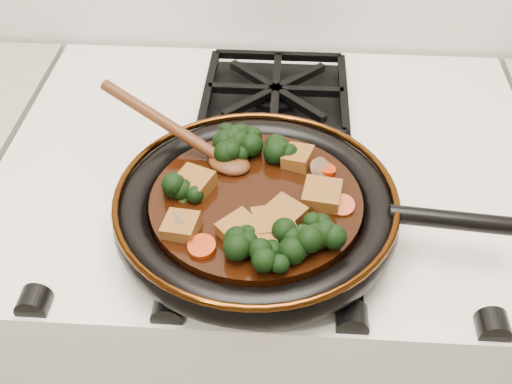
{
  "coord_description": "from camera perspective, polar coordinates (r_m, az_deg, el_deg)",
  "views": [
    {
      "loc": [
        0.02,
        0.98,
        1.47
      ],
      "look_at": [
        -0.01,
        1.54,
        0.97
      ],
      "focal_mm": 45.0,
      "sensor_mm": 36.0,
      "label": 1
    }
  ],
  "objects": [
    {
      "name": "stove",
      "position": [
        1.24,
        1.03,
        -13.3
      ],
      "size": [
        0.76,
        0.6,
        0.9
      ],
      "primitive_type": "cube",
      "color": "white",
      "rests_on": "ground"
    },
    {
      "name": "burner_grate_front",
      "position": [
        0.8,
        0.93,
        -2.46
      ],
      "size": [
        0.23,
        0.23,
        0.03
      ],
      "primitive_type": null,
      "color": "black",
      "rests_on": "stove"
    },
    {
      "name": "burner_grate_back",
      "position": [
        1.01,
        1.75,
        8.66
      ],
      "size": [
        0.23,
        0.23,
        0.03
      ],
      "primitive_type": null,
      "color": "black",
      "rests_on": "stove"
    },
    {
      "name": "skillet",
      "position": [
        0.77,
        0.16,
        -1.47
      ],
      "size": [
        0.47,
        0.34,
        0.05
      ],
      "rotation": [
        0.0,
        0.0,
        -0.09
      ],
      "color": "black",
      "rests_on": "burner_grate_front"
    },
    {
      "name": "braising_sauce",
      "position": [
        0.76,
        0.0,
        -1.17
      ],
      "size": [
        0.25,
        0.25,
        0.02
      ],
      "primitive_type": "cylinder",
      "color": "black",
      "rests_on": "skillet"
    },
    {
      "name": "tofu_cube_0",
      "position": [
        0.7,
        0.52,
        -4.42
      ],
      "size": [
        0.05,
        0.05,
        0.03
      ],
      "primitive_type": "cube",
      "rotation": [
        0.07,
        0.0,
        1.09
      ],
      "color": "brown",
      "rests_on": "braising_sauce"
    },
    {
      "name": "tofu_cube_1",
      "position": [
        0.72,
        -6.65,
        -3.1
      ],
      "size": [
        0.04,
        0.04,
        0.02
      ],
      "primitive_type": "cube",
      "rotation": [
        -0.07,
        -0.06,
        1.39
      ],
      "color": "brown",
      "rests_on": "braising_sauce"
    },
    {
      "name": "tofu_cube_2",
      "position": [
        0.71,
        -1.41,
        -3.53
      ],
      "size": [
        0.06,
        0.06,
        0.03
      ],
      "primitive_type": "cube",
      "rotation": [
        0.01,
        -0.08,
        0.75
      ],
      "color": "brown",
      "rests_on": "braising_sauce"
    },
    {
      "name": "tofu_cube_3",
      "position": [
        0.71,
        1.53,
        -2.96
      ],
      "size": [
        0.05,
        0.05,
        0.02
      ],
      "primitive_type": "cube",
      "rotation": [
        0.01,
        0.01,
        1.85
      ],
      "color": "brown",
      "rests_on": "braising_sauce"
    },
    {
      "name": "tofu_cube_4",
      "position": [
        0.75,
        5.87,
        -0.35
      ],
      "size": [
        0.05,
        0.05,
        0.03
      ],
      "primitive_type": "cube",
      "rotation": [
        0.0,
        -0.07,
        1.42
      ],
      "color": "brown",
      "rests_on": "braising_sauce"
    },
    {
      "name": "tofu_cube_5",
      "position": [
        0.72,
        2.48,
        -2.15
      ],
      "size": [
        0.06,
        0.06,
        0.02
      ],
      "primitive_type": "cube",
      "rotation": [
        -0.04,
        -0.02,
        2.49
      ],
      "color": "brown",
      "rests_on": "braising_sauce"
    },
    {
      "name": "tofu_cube_6",
      "position": [
        0.8,
        3.76,
        2.99
      ],
      "size": [
        0.04,
        0.05,
        0.02
      ],
      "primitive_type": "cube",
      "rotation": [
        -0.08,
        0.01,
        1.26
      ],
      "color": "brown",
      "rests_on": "braising_sauce"
    },
    {
      "name": "tofu_cube_7",
      "position": [
        0.77,
        -5.46,
        0.8
      ],
      "size": [
        0.05,
        0.05,
        0.03
      ],
      "primitive_type": "cube",
      "rotation": [
        -0.08,
        0.04,
        2.7
      ],
      "color": "brown",
      "rests_on": "braising_sauce"
    },
    {
      "name": "broccoli_floret_0",
      "position": [
        0.81,
        2.66,
        3.78
      ],
      "size": [
        0.08,
        0.08,
        0.05
      ],
      "primitive_type": null,
      "rotation": [
        0.01,
        0.05,
        1.1
      ],
      "color": "black",
      "rests_on": "braising_sauce"
    },
    {
      "name": "broccoli_floret_1",
      "position": [
        0.69,
        3.61,
        -4.62
      ],
      "size": [
        0.07,
        0.07,
        0.07
      ],
      "primitive_type": null,
      "rotation": [
        0.08,
        -0.11,
        3.06
      ],
      "color": "black",
      "rests_on": "braising_sauce"
    },
    {
      "name": "broccoli_floret_2",
      "position": [
        0.83,
        -1.91,
        4.59
      ],
      "size": [
        0.07,
        0.07,
        0.06
      ],
      "primitive_type": null,
      "rotation": [
        -0.06,
        -0.09,
        0.19
      ],
      "color": "black",
      "rests_on": "braising_sauce"
    },
    {
      "name": "broccoli_floret_3",
      "position": [
        0.75,
        -6.47,
        -0.22
      ],
      "size": [
        0.09,
        0.09,
        0.06
      ],
      "primitive_type": null,
      "rotation": [
        0.08,
        0.19,
        0.92
      ],
      "color": "black",
      "rests_on": "braising_sauce"
    },
    {
      "name": "broccoli_floret_4",
      "position": [
        0.68,
        1.53,
        -5.94
      ],
      "size": [
        0.07,
        0.08,
        0.06
      ],
      "primitive_type": null,
      "rotation": [
        0.2,
        -0.07,
        0.45
      ],
      "color": "black",
      "rests_on": "braising_sauce"
    },
    {
      "name": "broccoli_floret_5",
      "position": [
        0.69,
        -0.87,
        -4.79
      ],
      "size": [
        0.07,
        0.07,
        0.05
      ],
      "primitive_type": null,
      "rotation": [
        0.03,
        -0.05,
        0.22
      ],
      "color": "black",
      "rests_on": "braising_sauce"
    },
    {
      "name": "broccoli_floret_6",
      "position": [
        0.7,
        5.87,
        -3.61
      ],
      "size": [
        0.07,
        0.07,
        0.06
      ],
      "primitive_type": null,
      "rotation": [
        0.07,
        -0.06,
        1.36
      ],
      "color": "black",
      "rests_on": "braising_sauce"
    },
    {
      "name": "broccoli_floret_7",
      "position": [
        0.8,
        -1.73,
        3.48
      ],
      "size": [
        0.08,
        0.09,
        0.06
      ],
      "primitive_type": null,
      "rotation": [
        0.02,
        0.09,
        2.39
      ],
      "color": "black",
      "rests_on": "braising_sauce"
    },
    {
      "name": "broccoli_floret_8",
      "position": [
        0.82,
        -0.96,
        4.46
      ],
      "size": [
        0.09,
        0.08,
        0.06
      ],
      "primitive_type": null,
      "rotation": [
        0.09,
        0.11,
        0.68
      ],
      "color": "black",
      "rests_on": "braising_sauce"
    },
    {
      "name": "carrot_coin_0",
      "position": [
        0.75,
        7.67,
        -1.21
      ],
      "size": [
        0.03,
        0.03,
        0.02
      ],
      "primitive_type": "cylinder",
      "rotation": [
        0.33,
        0.0,
        0.0
      ],
      "color": "#B12704",
      "rests_on": "braising_sauce"
    },
    {
      "name": "carrot_coin_1",
      "position": [
        0.83,
        -2.44,
        4.34
      ],
      "size": [
        0.03,
        0.03,
        0.02
      ],
      "primitive_type": "cylinder",
      "rotation": [
        -0.29,
        -0.2,
        0.0
      ],
      "color": "#B12704",
      "rests_on": "braising_sauce"
    },
    {
      "name": "carrot_coin_2",
      "position": [
        0.79,
        6.08,
        2.05
      ],
      "size": [
        0.03,
        0.03,
        0.02
      ],
      "primitive_type": "cylinder",
      "rotation": [
        -0.15,
        0.25,
        0.0
      ],
      "color": "#B12704",
      "rests_on": "braising_sauce"
    },
    {
      "name": "carrot_coin_3",
      "position": [
        0.7,
        -4.83,
        -4.88
      ],
      "size": [
        0.03,
        0.03,
        0.01
      ],
      "primitive_type": "cylinder",
      "rotation": [
        0.14,
        -0.05,
        0.0
      ],
      "color": "#B12704",
      "rests_on": "braising_sauce"
    },
    {
      "name": "mushroom_slice_0",
      "position": [
        0.7,
        3.94,
        -4.56
      ],
      "size": [
        0.03,
        0.03,
        0.03
      ],
      "primitive_type": "cylinder",
      "rotation": [
        0.9,
        0.0,
        1.46
      ],
      "color": "brown",
      "rests_on": "braising_sauce"
    },
    {
      "name": "mushroom_slice_1",
      "position": [
        0.72,
        -6.26,
        -2.77
      ],
      "size": [
        0.04,
        0.05,
        0.03
      ],
      "primitive_type": "cylinder",
      "rotation": [
        0.77,
        0.0,
        2.25
      ],
      "color": "brown",
      "rests_on": "braising_sauce"
    },
    {
      "name": "mushroom_slice_2",
      "position": [
        0.79,
        5.82,
        1.97
      ],
      "size": [
        0.03,
        0.04,
        0.03
      ],
      "primitive_type": "cylinder",
      "rotation": [
        0.83,
        0.0,
        1.28
      ],
      "color": "brown",
      "rests_on": "braising_sauce"
    },
    {
      "name": "wooden_spoon",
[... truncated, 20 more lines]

